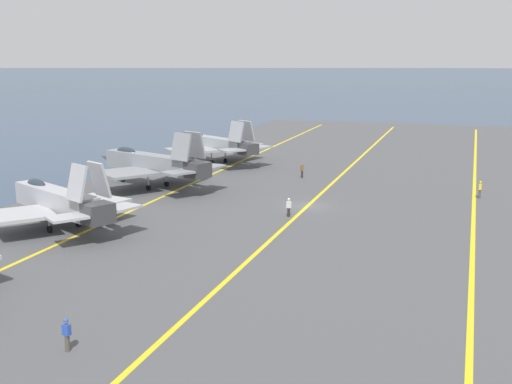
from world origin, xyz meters
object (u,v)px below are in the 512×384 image
object	(u,v)px
crew_white_vest	(289,206)
crew_brown_vest	(302,170)
parked_jet_third	(151,163)
crew_yellow_vest	(480,189)
parked_jet_second	(58,201)
crew_blue_vest	(67,333)
parked_jet_fourth	(214,144)

from	to	relation	value
crew_white_vest	crew_brown_vest	size ratio (longest dim) A/B	0.98
parked_jet_third	crew_white_vest	xyz separation A→B (m)	(-8.25, -17.90, -1.80)
crew_yellow_vest	crew_brown_vest	size ratio (longest dim) A/B	1.02
parked_jet_second	parked_jet_third	size ratio (longest dim) A/B	0.88
crew_white_vest	crew_yellow_vest	xyz separation A→B (m)	(13.58, -16.52, 0.04)
crew_white_vest	crew_yellow_vest	bearing A→B (deg)	-50.57
crew_brown_vest	crew_white_vest	bearing A→B (deg)	-169.62
crew_blue_vest	crew_brown_vest	world-z (taller)	crew_brown_vest
crew_white_vest	parked_jet_fourth	bearing A→B (deg)	33.72
crew_blue_vest	crew_brown_vest	bearing A→B (deg)	0.39
crew_brown_vest	crew_blue_vest	bearing A→B (deg)	-179.61
parked_jet_second	crew_brown_vest	world-z (taller)	parked_jet_second
parked_jet_fourth	crew_white_vest	size ratio (longest dim) A/B	9.56
crew_yellow_vest	crew_white_vest	bearing A→B (deg)	129.43
crew_white_vest	crew_brown_vest	bearing A→B (deg)	10.38
parked_jet_second	parked_jet_fourth	xyz separation A→B (m)	(36.10, 0.22, 0.27)
parked_jet_fourth	crew_brown_vest	size ratio (longest dim) A/B	9.39
crew_yellow_vest	parked_jet_second	bearing A→B (deg)	124.54
parked_jet_third	crew_brown_vest	size ratio (longest dim) A/B	9.64
parked_jet_second	parked_jet_third	bearing A→B (deg)	1.68
parked_jet_third	crew_yellow_vest	world-z (taller)	parked_jet_third
parked_jet_third	crew_brown_vest	bearing A→B (deg)	-52.84
parked_jet_third	crew_blue_vest	size ratio (longest dim) A/B	9.99
parked_jet_second	crew_white_vest	size ratio (longest dim) A/B	8.68
parked_jet_third	parked_jet_fourth	size ratio (longest dim) A/B	1.03
parked_jet_third	crew_yellow_vest	xyz separation A→B (m)	(5.34, -34.42, -1.76)
crew_blue_vest	parked_jet_second	bearing A→B (deg)	35.63
crew_blue_vest	parked_jet_third	bearing A→B (deg)	21.28
parked_jet_second	crew_white_vest	world-z (taller)	parked_jet_second
parked_jet_fourth	crew_yellow_vest	world-z (taller)	parked_jet_fourth
crew_yellow_vest	crew_brown_vest	distance (m)	20.79
parked_jet_third	crew_white_vest	world-z (taller)	parked_jet_third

